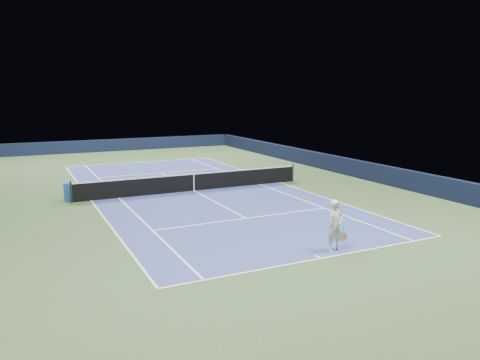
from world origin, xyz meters
name	(u,v)px	position (x,y,z in m)	size (l,w,h in m)	color
ground	(194,191)	(0.00, 0.00, 0.00)	(40.00, 40.00, 0.00)	#314C29
wall_far	(119,145)	(0.00, 19.82, 0.55)	(22.00, 0.35, 1.10)	black
wall_right	(351,167)	(10.82, 0.00, 0.55)	(0.35, 40.00, 1.10)	black
court_surface	(194,191)	(0.00, 0.00, 0.00)	(10.97, 23.77, 0.01)	navy
baseline_far	(140,162)	(0.00, 11.88, 0.01)	(10.97, 0.08, 0.00)	white
baseline_near	(321,258)	(0.00, -11.88, 0.01)	(10.97, 0.08, 0.00)	white
sideline_doubles_right	(280,182)	(5.49, 0.00, 0.01)	(0.08, 23.77, 0.00)	white
sideline_doubles_left	(91,201)	(-5.49, 0.00, 0.01)	(0.08, 23.77, 0.00)	white
sideline_singles_right	(260,184)	(4.12, 0.00, 0.01)	(0.08, 23.77, 0.00)	white
sideline_singles_left	(119,198)	(-4.12, 0.00, 0.01)	(0.08, 23.77, 0.00)	white
service_line_far	(161,173)	(0.00, 6.40, 0.01)	(8.23, 0.08, 0.00)	white
service_line_near	(246,218)	(0.00, -6.40, 0.01)	(8.23, 0.08, 0.00)	white
center_service_line	(194,191)	(0.00, 0.00, 0.01)	(0.08, 12.80, 0.00)	white
center_mark_far	(141,162)	(0.00, 11.73, 0.01)	(0.08, 0.30, 0.00)	white
center_mark_near	(318,257)	(0.00, -11.73, 0.01)	(0.08, 0.30, 0.00)	white
tennis_net	(194,182)	(0.00, 0.00, 0.50)	(12.90, 0.10, 1.07)	black
sponsor_cube	(70,191)	(-6.40, 0.49, 0.47)	(0.61, 0.53, 0.93)	#1D54B2
tennis_player	(335,226)	(0.87, -11.44, 0.89)	(0.83, 1.29, 2.14)	silver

